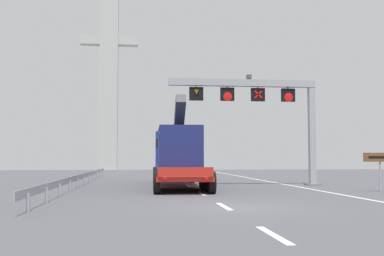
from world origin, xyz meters
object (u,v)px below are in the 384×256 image
heavy_haul_truck_red (176,155)px  bridge_pylon_distant (109,63)px  overhead_lane_gantry (264,101)px  tourist_info_sign_brown (380,161)px

heavy_haul_truck_red → bridge_pylon_distant: bearing=99.5°
overhead_lane_gantry → bridge_pylon_distant: 47.67m
bridge_pylon_distant → overhead_lane_gantry: bearing=-73.7°
bridge_pylon_distant → tourist_info_sign_brown: bearing=-70.9°
overhead_lane_gantry → heavy_haul_truck_red: size_ratio=0.70×
heavy_haul_truck_red → tourist_info_sign_brown: 12.34m
overhead_lane_gantry → tourist_info_sign_brown: 8.67m
overhead_lane_gantry → tourist_info_sign_brown: size_ratio=4.84×
tourist_info_sign_brown → bridge_pylon_distant: bearing=109.1°
heavy_haul_truck_red → bridge_pylon_distant: 46.80m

